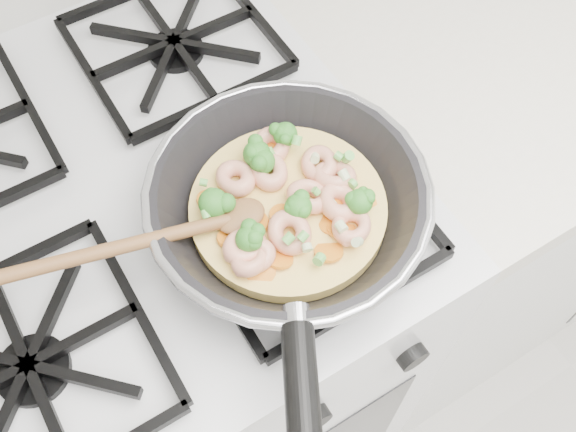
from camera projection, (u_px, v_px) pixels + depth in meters
stove at (174, 332)px, 1.12m from camera, size 0.60×0.60×0.92m
counter_right at (532, 137)px, 1.34m from camera, size 1.00×0.60×0.90m
skillet at (286, 208)px, 0.66m from camera, size 0.49×0.44×0.09m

